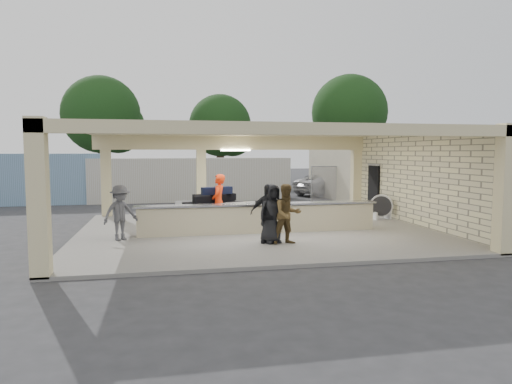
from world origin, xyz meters
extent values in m
plane|color=#2D2D30|center=(0.00, 0.00, 0.00)|extent=(120.00, 120.00, 0.00)
cube|color=slate|center=(0.00, 0.00, 0.05)|extent=(12.00, 10.00, 0.10)
cube|color=beige|center=(0.00, 0.00, 3.50)|extent=(12.00, 10.00, 0.02)
cube|color=beige|center=(6.00, 0.00, 1.75)|extent=(0.02, 10.00, 3.50)
cube|color=black|center=(5.94, 3.20, 1.15)|extent=(0.10, 0.95, 2.10)
cube|color=beige|center=(0.00, 4.75, 3.20)|extent=(12.00, 0.50, 0.60)
cube|color=beige|center=(0.00, -4.85, 3.35)|extent=(12.00, 0.30, 0.30)
cube|color=beige|center=(-5.50, 4.75, 1.80)|extent=(0.40, 0.40, 3.50)
cube|color=beige|center=(-1.50, 4.75, 1.80)|extent=(0.40, 0.40, 3.50)
cube|color=beige|center=(5.80, 4.80, 1.80)|extent=(0.40, 0.40, 3.50)
cube|color=beige|center=(-5.80, -4.80, 1.80)|extent=(0.40, 0.40, 3.50)
cube|color=beige|center=(5.80, -4.80, 1.80)|extent=(0.40, 0.40, 3.50)
cube|color=white|center=(0.00, 4.50, 2.88)|extent=(1.30, 0.12, 0.06)
cube|color=#FFEABF|center=(3.80, 1.50, 3.47)|extent=(0.55, 0.55, 0.04)
cube|color=#FFEABF|center=(3.80, -0.50, 3.47)|extent=(0.55, 0.55, 0.04)
cube|color=#FFEABF|center=(3.80, -2.50, 3.47)|extent=(0.55, 0.55, 0.04)
cube|color=#BCB08D|center=(0.00, -0.50, 0.55)|extent=(8.00, 0.50, 0.90)
cube|color=#B7B7BC|center=(0.00, -0.50, 1.05)|extent=(8.20, 0.58, 0.06)
cube|color=silver|center=(-1.33, 0.93, 0.69)|extent=(2.80, 2.18, 0.12)
cylinder|color=black|center=(-2.09, 0.11, 0.30)|extent=(0.24, 0.41, 0.39)
cylinder|color=black|center=(-2.44, 1.13, 0.30)|extent=(0.24, 0.41, 0.39)
cylinder|color=black|center=(-0.23, 0.73, 0.30)|extent=(0.24, 0.41, 0.39)
cylinder|color=black|center=(-0.57, 1.76, 0.30)|extent=(0.24, 0.41, 0.39)
cube|color=silver|center=(-1.57, 1.63, 0.89)|extent=(2.35, 0.83, 0.30)
cube|color=silver|center=(-1.10, 0.23, 0.89)|extent=(2.35, 0.83, 0.30)
cube|color=black|center=(-1.98, 0.40, 0.88)|extent=(0.66, 0.54, 0.26)
cube|color=black|center=(-1.33, 0.62, 0.88)|extent=(0.66, 0.54, 0.26)
cube|color=black|center=(-0.68, 0.84, 0.88)|extent=(0.66, 0.54, 0.26)
cube|color=black|center=(-2.17, 0.96, 0.88)|extent=(0.66, 0.54, 0.26)
cube|color=black|center=(-1.52, 1.18, 0.88)|extent=(0.66, 0.54, 0.26)
cube|color=black|center=(-0.87, 1.40, 0.88)|extent=(0.66, 0.54, 0.26)
cube|color=black|center=(-1.83, 0.56, 1.14)|extent=(0.66, 0.54, 0.26)
cube|color=black|center=(-1.24, 0.97, 1.14)|extent=(0.66, 0.54, 0.26)
cube|color=black|center=(-0.83, 1.31, 1.14)|extent=(0.66, 0.54, 0.26)
cube|color=black|center=(-1.80, 1.09, 1.14)|extent=(0.66, 0.54, 0.26)
cube|color=black|center=(-1.52, 0.87, 1.41)|extent=(0.66, 0.54, 0.26)
cube|color=black|center=(-0.99, 1.15, 1.41)|extent=(0.66, 0.54, 0.26)
cylinder|color=silver|center=(5.46, 1.51, 0.65)|extent=(0.93, 0.67, 0.89)
cylinder|color=black|center=(5.46, 1.51, 0.65)|extent=(0.86, 0.66, 0.79)
cube|color=silver|center=(5.16, 1.51, 0.25)|extent=(0.06, 0.50, 0.30)
cube|color=silver|center=(5.76, 1.51, 0.25)|extent=(0.06, 0.50, 0.30)
imported|color=#F8350D|center=(-1.26, 0.39, 1.06)|extent=(0.60, 0.79, 1.93)
imported|color=brown|center=(0.40, -2.59, 0.98)|extent=(0.91, 0.50, 1.77)
imported|color=black|center=(-0.13, -2.29, 0.98)|extent=(1.09, 0.73, 1.75)
imported|color=#48484D|center=(-4.45, -1.00, 0.95)|extent=(1.13, 0.89, 1.69)
imported|color=black|center=(0.00, -2.30, 0.98)|extent=(0.93, 0.60, 1.76)
imported|color=silver|center=(7.60, 12.62, 0.71)|extent=(5.53, 4.14, 1.43)
imported|color=silver|center=(11.30, 13.76, 0.71)|extent=(4.78, 3.16, 1.41)
imported|color=black|center=(7.80, 14.03, 0.65)|extent=(3.78, 3.69, 1.30)
cube|color=#BBBBB6|center=(-1.52, 11.33, 1.23)|extent=(11.41, 2.63, 2.46)
cube|color=#7595BB|center=(-11.59, 11.25, 1.36)|extent=(10.54, 2.87, 2.72)
cylinder|color=gray|center=(5.00, 9.00, 1.00)|extent=(0.06, 0.06, 2.00)
cylinder|color=gray|center=(7.00, 9.00, 1.00)|extent=(0.06, 0.06, 2.00)
cylinder|color=gray|center=(9.00, 9.00, 1.00)|extent=(0.06, 0.06, 2.00)
cylinder|color=gray|center=(11.00, 9.00, 1.00)|extent=(0.06, 0.06, 2.00)
cylinder|color=gray|center=(13.00, 9.00, 1.00)|extent=(0.06, 0.06, 2.00)
cylinder|color=gray|center=(15.00, 9.00, 1.00)|extent=(0.06, 0.06, 2.00)
cylinder|color=gray|center=(17.00, 9.00, 1.00)|extent=(0.06, 0.06, 2.00)
cube|color=gray|center=(11.00, 9.00, 1.00)|extent=(12.00, 0.02, 2.00)
cylinder|color=gray|center=(11.00, 9.00, 2.00)|extent=(12.00, 0.05, 0.05)
cylinder|color=#382619|center=(-8.00, 24.00, 2.25)|extent=(0.70, 0.70, 4.50)
sphere|color=black|center=(-8.00, 24.00, 5.85)|extent=(6.30, 6.30, 6.30)
sphere|color=black|center=(-6.80, 24.60, 4.95)|extent=(4.50, 4.50, 4.50)
cylinder|color=#382619|center=(2.00, 26.00, 2.00)|extent=(0.70, 0.70, 4.00)
sphere|color=black|center=(2.00, 26.00, 5.20)|extent=(5.60, 5.60, 5.60)
sphere|color=black|center=(3.20, 26.60, 4.40)|extent=(4.00, 4.00, 4.00)
cylinder|color=#382619|center=(14.00, 25.00, 2.50)|extent=(0.70, 0.70, 5.00)
sphere|color=black|center=(14.00, 25.00, 6.50)|extent=(7.00, 7.00, 7.00)
sphere|color=black|center=(15.20, 25.60, 5.50)|extent=(5.00, 5.00, 5.00)
cube|color=#BCB395|center=(9.50, 10.00, 1.60)|extent=(6.00, 8.00, 3.20)
camera|label=1|loc=(-3.15, -15.35, 2.79)|focal=32.00mm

